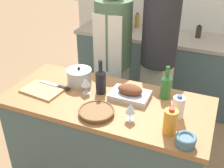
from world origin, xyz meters
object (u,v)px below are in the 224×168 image
(stock_pot, at_px, (79,77))
(wicker_basket, at_px, (96,112))
(juice_jug, at_px, (170,122))
(condiment_bottle_tall, at_px, (199,32))
(stand_mixer, at_px, (123,20))
(person_cook_guest, at_px, (159,51))
(milk_jug, at_px, (178,107))
(knife_chef, at_px, (56,85))
(wine_bottle_green, at_px, (166,86))
(wine_glass_right, at_px, (86,83))
(condiment_bottle_short, at_px, (137,21))
(person_cook_aproned, at_px, (113,54))
(wine_glass_left, at_px, (130,109))
(wine_bottle_dark, at_px, (101,80))
(roasting_pan, at_px, (130,93))
(cutting_board, at_px, (42,90))

(stock_pot, bearing_deg, wicker_basket, -46.88)
(juice_jug, bearing_deg, condiment_bottle_tall, 92.34)
(stand_mixer, xyz_separation_m, person_cook_guest, (0.64, -0.70, -0.02))
(milk_jug, height_order, knife_chef, milk_jug)
(wine_bottle_green, bearing_deg, milk_jug, -56.85)
(stock_pot, height_order, wine_glass_right, stock_pot)
(milk_jug, distance_m, person_cook_guest, 0.94)
(condiment_bottle_short, xyz_separation_m, person_cook_guest, (0.51, -0.87, 0.01))
(condiment_bottle_short, height_order, person_cook_aproned, person_cook_aproned)
(milk_jug, relative_size, condiment_bottle_short, 0.90)
(milk_jug, relative_size, person_cook_aproned, 0.11)
(stock_pot, relative_size, milk_jug, 1.19)
(wine_glass_left, relative_size, condiment_bottle_tall, 0.85)
(wicker_basket, relative_size, condiment_bottle_tall, 1.65)
(wine_bottle_dark, distance_m, person_cook_aproned, 0.74)
(knife_chef, height_order, condiment_bottle_tall, condiment_bottle_tall)
(wine_bottle_green, bearing_deg, wine_glass_right, -163.19)
(stand_mixer, bearing_deg, milk_jug, -57.41)
(condiment_bottle_short, xyz_separation_m, person_cook_aproned, (0.06, -0.95, -0.07))
(condiment_bottle_short, bearing_deg, wine_glass_left, -73.01)
(person_cook_aproned, bearing_deg, knife_chef, -106.13)
(juice_jug, height_order, milk_jug, juice_jug)
(person_cook_guest, bearing_deg, roasting_pan, -69.25)
(wine_glass_left, bearing_deg, stand_mixer, 112.45)
(wine_bottle_green, xyz_separation_m, person_cook_aproned, (-0.67, 0.58, -0.10))
(milk_jug, xyz_separation_m, condiment_bottle_tall, (-0.09, 1.67, -0.02))
(cutting_board, relative_size, wine_bottle_dark, 1.19)
(wine_glass_left, bearing_deg, wine_glass_right, 156.18)
(roasting_pan, height_order, person_cook_guest, person_cook_guest)
(knife_chef, bearing_deg, wine_glass_left, -13.83)
(wicker_basket, distance_m, wine_bottle_green, 0.56)
(wine_glass_right, bearing_deg, roasting_pan, 11.23)
(milk_jug, height_order, condiment_bottle_short, condiment_bottle_short)
(wine_bottle_dark, height_order, condiment_bottle_short, wine_bottle_dark)
(stock_pot, bearing_deg, roasting_pan, -5.86)
(wicker_basket, relative_size, juice_jug, 1.35)
(wine_bottle_dark, distance_m, wine_glass_left, 0.41)
(knife_chef, height_order, stand_mixer, stand_mixer)
(roasting_pan, relative_size, wine_glass_right, 2.21)
(milk_jug, distance_m, person_cook_aproned, 1.13)
(roasting_pan, distance_m, juice_jug, 0.47)
(wine_glass_left, relative_size, knife_chef, 0.44)
(milk_jug, bearing_deg, wine_glass_right, 177.52)
(condiment_bottle_short, bearing_deg, person_cook_aproned, -86.16)
(wine_glass_right, distance_m, person_cook_guest, 0.91)
(milk_jug, height_order, wine_bottle_dark, wine_bottle_dark)
(person_cook_guest, bearing_deg, wicker_basket, -76.62)
(person_cook_guest, bearing_deg, stock_pot, -101.32)
(stand_mixer, height_order, condiment_bottle_short, stand_mixer)
(roasting_pan, height_order, condiment_bottle_tall, condiment_bottle_tall)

